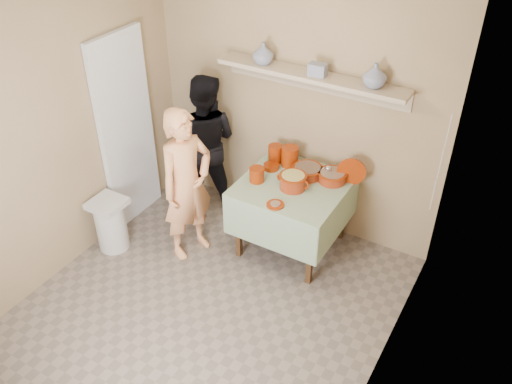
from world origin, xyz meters
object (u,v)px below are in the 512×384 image
Objects in this scene: trash_bin at (111,224)px; serving_table at (293,194)px; cazuela_rice at (293,180)px; person_cook at (187,185)px; person_helper at (204,142)px.

serving_table is at bearing 30.30° from trash_bin.
cazuela_rice is at bearing -71.20° from serving_table.
cazuela_rice is 0.59× the size of trash_bin.
trash_bin is at bearing 133.19° from person_cook.
person_cook is at bearing 27.55° from trash_bin.
cazuela_rice reaches higher than trash_bin.
cazuela_rice is (0.86, 0.46, 0.08)m from person_cook.
person_helper is at bearing 165.79° from cazuela_rice.
person_helper is 1.55× the size of serving_table.
person_cook is 1.58× the size of serving_table.
serving_table is (0.84, 0.53, -0.13)m from person_cook.
person_cook reaches higher than serving_table.
person_helper reaches higher than cazuela_rice.
trash_bin is (-0.70, -0.37, -0.49)m from person_cook.
serving_table is (1.18, -0.23, -0.11)m from person_helper.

